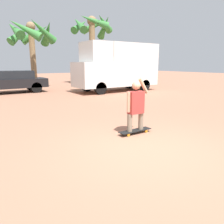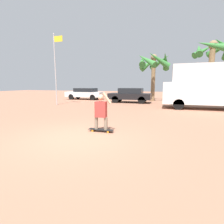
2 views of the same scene
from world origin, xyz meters
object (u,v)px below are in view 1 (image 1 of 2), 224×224
object	(u,v)px
palm_tree_near_van	(93,29)
palm_tree_center_background	(31,34)
camper_van	(118,66)
parked_car_black	(13,81)
person_skateboarder	(136,104)
skateboard	(135,131)

from	to	relation	value
palm_tree_near_van	palm_tree_center_background	xyz separation A→B (m)	(-5.73, -0.71, -0.89)
camper_van	parked_car_black	world-z (taller)	camper_van
person_skateboarder	palm_tree_near_van	xyz separation A→B (m)	(6.54, 14.25, 4.13)
palm_tree_near_van	parked_car_black	bearing A→B (deg)	-157.81
camper_van	palm_tree_near_van	world-z (taller)	palm_tree_near_van
person_skateboarder	parked_car_black	size ratio (longest dim) A/B	0.34
parked_car_black	palm_tree_center_background	xyz separation A→B (m)	(2.00, 2.44, 3.30)
person_skateboarder	camper_van	size ratio (longest dim) A/B	0.24
skateboard	palm_tree_near_van	size ratio (longest dim) A/B	0.16
parked_car_black	palm_tree_center_background	size ratio (longest dim) A/B	0.80
camper_van	palm_tree_center_background	xyz separation A→B (m)	(-4.35, 5.35, 2.33)
skateboard	person_skateboarder	bearing A→B (deg)	-180.00
parked_car_black	palm_tree_near_van	size ratio (longest dim) A/B	0.67
palm_tree_center_background	parked_car_black	bearing A→B (deg)	-129.31
person_skateboarder	palm_tree_near_van	bearing A→B (deg)	65.36
palm_tree_near_van	palm_tree_center_background	world-z (taller)	palm_tree_near_van
skateboard	person_skateboarder	xyz separation A→B (m)	(-0.00, -0.00, 0.76)
person_skateboarder	parked_car_black	distance (m)	11.17
parked_car_black	palm_tree_near_van	bearing A→B (deg)	22.19
skateboard	person_skateboarder	world-z (taller)	person_skateboarder
person_skateboarder	skateboard	bearing A→B (deg)	0.00
skateboard	camper_van	world-z (taller)	camper_van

